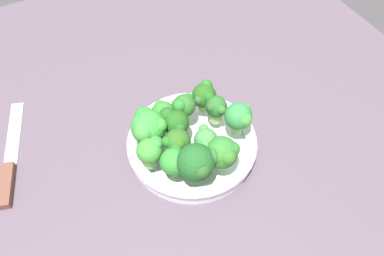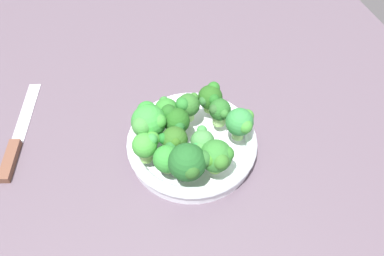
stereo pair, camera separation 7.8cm
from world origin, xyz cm
name	(u,v)px [view 1 (the left image)]	position (x,y,z in cm)	size (l,w,h in cm)	color
ground_plane	(169,148)	(0.00, 0.00, -1.25)	(130.00, 130.00, 2.50)	#584A57
bowl	(192,144)	(3.53, -3.50, 2.12)	(25.88, 25.88, 4.15)	white
broccoli_floret_0	(183,106)	(4.20, 1.64, 7.99)	(5.04, 4.61, 6.37)	#9CD56F
broccoli_floret_1	(216,107)	(9.84, -1.38, 7.74)	(4.47, 5.47, 6.01)	#9CCC72
broccoli_floret_2	(205,141)	(3.98, -8.02, 8.17)	(4.45, 5.26, 6.33)	#9DC76A
broccoli_floret_3	(148,126)	(-4.18, -0.62, 8.70)	(6.75, 7.61, 7.72)	#8BC958
broccoli_floret_4	(175,162)	(-2.74, -9.48, 7.77)	(5.50, 5.03, 6.10)	#99C974
broccoli_floret_5	(239,117)	(12.32, -6.03, 8.47)	(5.74, 5.76, 7.11)	#84C562
broccoli_floret_6	(223,153)	(5.42, -11.90, 8.22)	(6.10, 6.43, 6.99)	#9CD864
broccoli_floret_7	(151,150)	(-5.73, -5.61, 8.29)	(5.28, 4.63, 6.54)	#7DB553
broccoli_floret_8	(199,162)	(0.59, -12.12, 8.96)	(7.29, 7.08, 8.22)	#83C460
broccoli_floret_9	(162,114)	(-0.21, 2.04, 7.51)	(4.84, 4.90, 5.84)	#83B54F
broccoli_floret_10	(204,96)	(9.27, 2.41, 7.82)	(5.18, 5.33, 6.14)	#82B152
broccoli_floret_11	(175,123)	(0.86, -1.51, 7.92)	(5.62, 5.84, 6.49)	#A1D36E
broccoli_floret_12	(177,143)	(-0.73, -5.94, 7.87)	(5.49, 5.39, 6.24)	#84B856
knife	(9,165)	(-30.35, 9.02, 0.55)	(9.84, 26.19, 1.50)	silver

